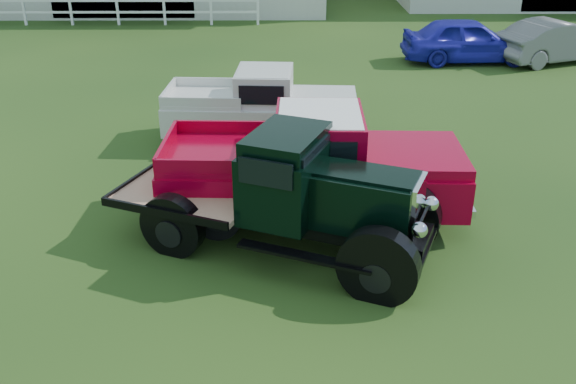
{
  "coord_description": "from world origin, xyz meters",
  "views": [
    {
      "loc": [
        0.15,
        -8.1,
        5.55
      ],
      "look_at": [
        0.2,
        1.2,
        1.05
      ],
      "focal_mm": 40.0,
      "sensor_mm": 36.0,
      "label": 1
    }
  ],
  "objects_px": {
    "vintage_flatbed": "(281,192)",
    "white_pickup": "(261,107)",
    "red_pickup": "(312,165)",
    "misc_car_blue": "(468,40)",
    "misc_car_grey": "(557,41)"
  },
  "relations": [
    {
      "from": "vintage_flatbed",
      "to": "white_pickup",
      "type": "height_order",
      "value": "vintage_flatbed"
    },
    {
      "from": "vintage_flatbed",
      "to": "white_pickup",
      "type": "bearing_deg",
      "value": 117.95
    },
    {
      "from": "red_pickup",
      "to": "misc_car_blue",
      "type": "bearing_deg",
      "value": 64.83
    },
    {
      "from": "white_pickup",
      "to": "misc_car_blue",
      "type": "bearing_deg",
      "value": 50.97
    },
    {
      "from": "vintage_flatbed",
      "to": "red_pickup",
      "type": "relative_size",
      "value": 0.95
    },
    {
      "from": "misc_car_grey",
      "to": "red_pickup",
      "type": "bearing_deg",
      "value": 120.8
    },
    {
      "from": "red_pickup",
      "to": "white_pickup",
      "type": "distance_m",
      "value": 3.96
    },
    {
      "from": "red_pickup",
      "to": "misc_car_grey",
      "type": "bearing_deg",
      "value": 53.82
    },
    {
      "from": "misc_car_grey",
      "to": "vintage_flatbed",
      "type": "bearing_deg",
      "value": 121.83
    },
    {
      "from": "vintage_flatbed",
      "to": "misc_car_blue",
      "type": "relative_size",
      "value": 1.21
    },
    {
      "from": "white_pickup",
      "to": "misc_car_grey",
      "type": "distance_m",
      "value": 12.26
    },
    {
      "from": "misc_car_blue",
      "to": "misc_car_grey",
      "type": "bearing_deg",
      "value": -92.38
    },
    {
      "from": "vintage_flatbed",
      "to": "white_pickup",
      "type": "relative_size",
      "value": 1.15
    },
    {
      "from": "vintage_flatbed",
      "to": "misc_car_blue",
      "type": "height_order",
      "value": "vintage_flatbed"
    },
    {
      "from": "red_pickup",
      "to": "misc_car_grey",
      "type": "height_order",
      "value": "red_pickup"
    }
  ]
}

